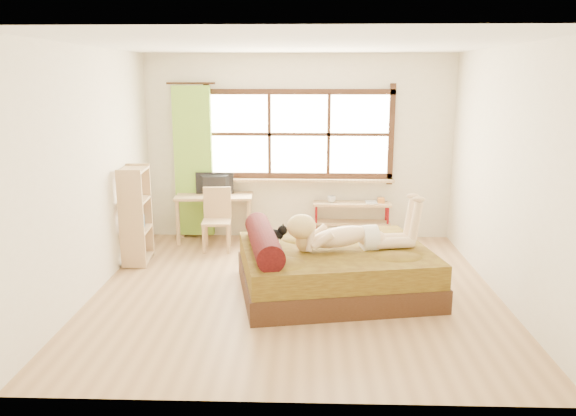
{
  "coord_description": "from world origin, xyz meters",
  "views": [
    {
      "loc": [
        0.11,
        -5.99,
        2.38
      ],
      "look_at": [
        -0.09,
        0.2,
        0.92
      ],
      "focal_mm": 35.0,
      "sensor_mm": 36.0,
      "label": 1
    }
  ],
  "objects_px": {
    "chair": "(217,215)",
    "desk": "(214,201)",
    "bookshelf": "(136,215)",
    "pipe_shelf": "(352,213)",
    "woman": "(350,222)",
    "bed": "(330,268)",
    "kitten": "(271,234)"
  },
  "relations": [
    {
      "from": "kitten",
      "to": "pipe_shelf",
      "type": "bearing_deg",
      "value": 50.72
    },
    {
      "from": "chair",
      "to": "desk",
      "type": "bearing_deg",
      "value": 100.78
    },
    {
      "from": "woman",
      "to": "bed",
      "type": "bearing_deg",
      "value": 157.92
    },
    {
      "from": "bed",
      "to": "bookshelf",
      "type": "distance_m",
      "value": 2.67
    },
    {
      "from": "chair",
      "to": "bed",
      "type": "bearing_deg",
      "value": -49.67
    },
    {
      "from": "kitten",
      "to": "pipe_shelf",
      "type": "relative_size",
      "value": 0.27
    },
    {
      "from": "chair",
      "to": "pipe_shelf",
      "type": "relative_size",
      "value": 0.76
    },
    {
      "from": "bookshelf",
      "to": "pipe_shelf",
      "type": "bearing_deg",
      "value": 17.44
    },
    {
      "from": "bed",
      "to": "desk",
      "type": "bearing_deg",
      "value": 119.02
    },
    {
      "from": "kitten",
      "to": "chair",
      "type": "distance_m",
      "value": 1.71
    },
    {
      "from": "kitten",
      "to": "bookshelf",
      "type": "xyz_separation_m",
      "value": [
        -1.8,
        0.84,
        -0.0
      ]
    },
    {
      "from": "woman",
      "to": "kitten",
      "type": "relative_size",
      "value": 4.67
    },
    {
      "from": "desk",
      "to": "bed",
      "type": "bearing_deg",
      "value": -53.94
    },
    {
      "from": "kitten",
      "to": "chair",
      "type": "height_order",
      "value": "chair"
    },
    {
      "from": "woman",
      "to": "desk",
      "type": "relative_size",
      "value": 1.27
    },
    {
      "from": "bed",
      "to": "chair",
      "type": "relative_size",
      "value": 2.69
    },
    {
      "from": "desk",
      "to": "bookshelf",
      "type": "bearing_deg",
      "value": -133.68
    },
    {
      "from": "kitten",
      "to": "bookshelf",
      "type": "relative_size",
      "value": 0.25
    },
    {
      "from": "bookshelf",
      "to": "kitten",
      "type": "bearing_deg",
      "value": -28.91
    },
    {
      "from": "bookshelf",
      "to": "woman",
      "type": "bearing_deg",
      "value": -24.27
    },
    {
      "from": "bookshelf",
      "to": "bed",
      "type": "bearing_deg",
      "value": -24.95
    },
    {
      "from": "chair",
      "to": "pipe_shelf",
      "type": "height_order",
      "value": "chair"
    },
    {
      "from": "bookshelf",
      "to": "chair",
      "type": "bearing_deg",
      "value": 30.05
    },
    {
      "from": "woman",
      "to": "chair",
      "type": "distance_m",
      "value": 2.4
    },
    {
      "from": "bed",
      "to": "kitten",
      "type": "xyz_separation_m",
      "value": [
        -0.67,
        0.11,
        0.36
      ]
    },
    {
      "from": "woman",
      "to": "bookshelf",
      "type": "bearing_deg",
      "value": 149.11
    },
    {
      "from": "woman",
      "to": "desk",
      "type": "height_order",
      "value": "woman"
    },
    {
      "from": "chair",
      "to": "pipe_shelf",
      "type": "distance_m",
      "value": 1.99
    },
    {
      "from": "pipe_shelf",
      "to": "bookshelf",
      "type": "relative_size",
      "value": 0.91
    },
    {
      "from": "chair",
      "to": "pipe_shelf",
      "type": "xyz_separation_m",
      "value": [
        1.93,
        0.49,
        -0.06
      ]
    },
    {
      "from": "bed",
      "to": "kitten",
      "type": "height_order",
      "value": "bed"
    },
    {
      "from": "chair",
      "to": "pipe_shelf",
      "type": "bearing_deg",
      "value": 10.67
    }
  ]
}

